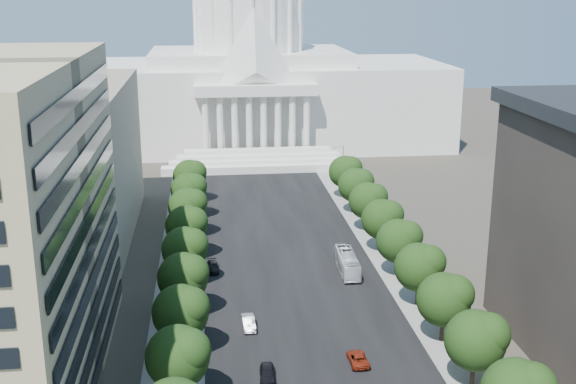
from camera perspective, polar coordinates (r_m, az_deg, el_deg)
name	(u,v)px	position (r m, az deg, el deg)	size (l,w,h in m)	color
road_asphalt	(282,243)	(139.64, -0.48, -4.07)	(30.00, 260.00, 0.01)	black
sidewalk_left	(183,247)	(139.05, -8.32, -4.34)	(8.00, 260.00, 0.02)	gray
sidewalk_right	(378,240)	(142.77, 7.14, -3.75)	(8.00, 260.00, 0.02)	gray
capitol	(249,79)	(227.52, -3.06, 8.89)	(120.00, 56.00, 73.00)	white
office_block_left_far	(30,162)	(148.26, -19.73, 2.21)	(38.00, 52.00, 30.00)	gray
tree_l_c	(180,355)	(86.83, -8.51, -12.65)	(7.79, 7.60, 9.97)	#33261C
tree_l_d	(183,311)	(97.55, -8.31, -9.29)	(7.79, 7.60, 9.97)	#33261C
tree_l_e	(185,276)	(108.53, -8.15, -6.60)	(7.79, 7.60, 9.97)	#33261C
tree_l_f	(187,248)	(119.71, -8.02, -4.42)	(7.79, 7.60, 9.97)	#33261C
tree_l_g	(188,225)	(131.03, -7.91, -2.60)	(7.79, 7.60, 9.97)	#33261C
tree_l_h	(189,206)	(142.47, -7.82, -1.08)	(7.79, 7.60, 9.97)	#33261C
tree_l_i	(190,189)	(153.99, -7.75, 0.22)	(7.79, 7.60, 9.97)	#33261C
tree_l_j	(191,175)	(165.58, -7.68, 1.33)	(7.79, 7.60, 9.97)	#33261C
tree_r_c	(479,339)	(92.51, 14.83, -11.15)	(7.79, 7.60, 9.97)	#33261C
tree_r_d	(447,298)	(102.64, 12.43, -8.19)	(7.79, 7.60, 9.97)	#33261C
tree_r_e	(421,266)	(113.13, 10.49, -5.76)	(7.79, 7.60, 9.97)	#33261C
tree_r_f	(401,240)	(123.89, 8.90, -3.74)	(7.79, 7.60, 9.97)	#33261C
tree_r_g	(384,218)	(134.87, 7.57, -2.05)	(7.79, 7.60, 9.97)	#33261C
tree_r_h	(369,200)	(146.00, 6.44, -0.61)	(7.79, 7.60, 9.97)	#33261C
tree_r_i	(357,184)	(157.27, 5.48, 0.62)	(7.79, 7.60, 9.97)	#33261C
tree_r_j	(346,171)	(168.63, 4.64, 1.69)	(7.79, 7.60, 9.97)	#33261C
streetlight_b	(493,346)	(92.69, 15.90, -11.62)	(2.61, 0.44, 9.00)	gray
streetlight_c	(431,269)	(113.98, 11.20, -5.97)	(2.61, 0.44, 9.00)	gray
streetlight_d	(390,219)	(136.54, 8.08, -2.12)	(2.61, 0.44, 9.00)	gray
streetlight_e	(362,184)	(159.82, 5.86, 0.62)	(2.61, 0.44, 9.00)	gray
streetlight_f	(341,158)	(183.56, 4.21, 2.67)	(2.61, 0.44, 9.00)	gray
car_dark_a	(267,374)	(93.55, -1.65, -14.17)	(1.95, 4.86, 1.65)	black
car_silver	(249,323)	(106.36, -3.14, -10.27)	(1.75, 5.01, 1.65)	#B3B5BB
car_red	(358,358)	(97.61, 5.54, -12.95)	(2.36, 5.11, 1.42)	maroon
car_dark_b	(213,267)	(126.85, -5.98, -5.92)	(2.07, 5.09, 1.48)	black
city_bus	(347,262)	(125.99, 4.71, -5.57)	(2.84, 12.15, 3.39)	silver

